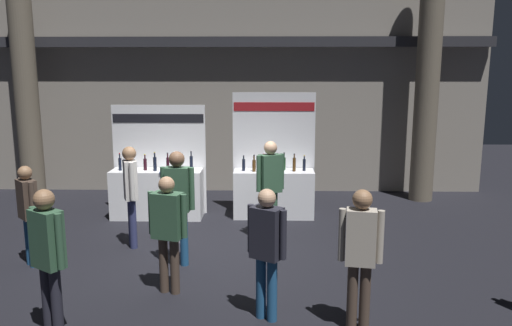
{
  "coord_description": "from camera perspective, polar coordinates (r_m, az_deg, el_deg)",
  "views": [
    {
      "loc": [
        0.98,
        -7.8,
        3.01
      ],
      "look_at": [
        0.77,
        1.35,
        1.3
      ],
      "focal_mm": 34.91,
      "sensor_mm": 36.0,
      "label": 1
    }
  ],
  "objects": [
    {
      "name": "trash_bin",
      "position": [
        9.03,
        -9.33,
        -6.91
      ],
      "size": [
        0.32,
        0.32,
        0.63
      ],
      "color": "slate",
      "rests_on": "ground_plane"
    },
    {
      "name": "exhibitor_booth_1",
      "position": [
        10.36,
        2.04,
        -2.76
      ],
      "size": [
        1.72,
        0.66,
        2.56
      ],
      "color": "white",
      "rests_on": "ground_plane"
    },
    {
      "name": "visitor_5",
      "position": [
        7.72,
        -8.95,
        -4.06
      ],
      "size": [
        0.52,
        0.24,
        1.81
      ],
      "rotation": [
        0.0,
        0.0,
        3.06
      ],
      "color": "navy",
      "rests_on": "ground_plane"
    },
    {
      "name": "ground_plane",
      "position": [
        8.42,
        -5.56,
        -10.39
      ],
      "size": [
        25.23,
        25.23,
        0.0
      ],
      "primitive_type": "plane",
      "color": "black"
    },
    {
      "name": "visitor_6",
      "position": [
        8.87,
        1.65,
        -2.05
      ],
      "size": [
        0.5,
        0.37,
        1.78
      ],
      "rotation": [
        0.0,
        0.0,
        0.47
      ],
      "color": "#33563D",
      "rests_on": "ground_plane"
    },
    {
      "name": "hall_colonnade",
      "position": [
        12.3,
        -3.34,
        11.91
      ],
      "size": [
        12.62,
        1.3,
        6.67
      ],
      "color": "gray",
      "rests_on": "ground_plane"
    },
    {
      "name": "visitor_1",
      "position": [
        6.82,
        -10.07,
        -6.95
      ],
      "size": [
        0.55,
        0.35,
        1.63
      ],
      "rotation": [
        0.0,
        0.0,
        2.83
      ],
      "color": "#47382D",
      "rests_on": "ground_plane"
    },
    {
      "name": "exhibitor_booth_0",
      "position": [
        10.48,
        -11.2,
        -2.91
      ],
      "size": [
        1.94,
        0.69,
        2.3
      ],
      "color": "white",
      "rests_on": "ground_plane"
    },
    {
      "name": "visitor_4",
      "position": [
        6.01,
        1.23,
        -9.21
      ],
      "size": [
        0.47,
        0.39,
        1.64
      ],
      "rotation": [
        0.0,
        0.0,
        5.73
      ],
      "color": "navy",
      "rests_on": "ground_plane"
    },
    {
      "name": "visitor_8",
      "position": [
        6.09,
        -22.73,
        -9.24
      ],
      "size": [
        0.47,
        0.39,
        1.73
      ],
      "rotation": [
        0.0,
        0.0,
        2.56
      ],
      "color": "#23232D",
      "rests_on": "ground_plane"
    },
    {
      "name": "visitor_3",
      "position": [
        8.7,
        -14.16,
        -2.91
      ],
      "size": [
        0.31,
        0.44,
        1.76
      ],
      "rotation": [
        0.0,
        0.0,
        1.96
      ],
      "color": "navy",
      "rests_on": "ground_plane"
    },
    {
      "name": "visitor_2",
      "position": [
        5.87,
        11.87,
        -9.7
      ],
      "size": [
        0.5,
        0.26,
        1.7
      ],
      "rotation": [
        0.0,
        0.0,
        6.12
      ],
      "color": "#47382D",
      "rests_on": "ground_plane"
    },
    {
      "name": "visitor_7",
      "position": [
        8.41,
        -24.67,
        -4.75
      ],
      "size": [
        0.39,
        0.39,
        1.59
      ],
      "rotation": [
        0.0,
        0.0,
        5.49
      ],
      "color": "navy",
      "rests_on": "ground_plane"
    }
  ]
}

